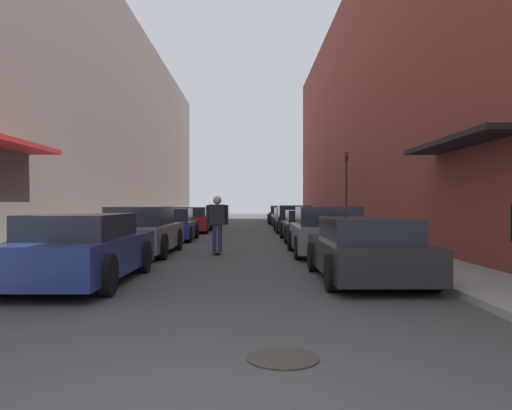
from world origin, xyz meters
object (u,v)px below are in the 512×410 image
skateboarder (217,218)px  traffic_light (346,184)px  parked_car_right_0 (366,250)px  manhole_cover (283,358)px  parked_car_right_3 (294,220)px  parked_car_right_5 (282,215)px  parked_car_right_4 (288,218)px  parked_car_left_5 (210,215)px  parked_car_left_0 (83,249)px  parked_car_left_4 (201,218)px  parked_car_right_2 (308,226)px  parked_car_left_1 (142,232)px  parked_car_left_2 (172,225)px  parked_car_left_3 (191,220)px  parked_car_right_1 (326,232)px

skateboarder → traffic_light: 10.14m
parked_car_right_0 → manhole_cover: parked_car_right_0 is taller
parked_car_right_0 → parked_car_right_3: (-0.01, 16.33, 0.07)m
parked_car_right_5 → skateboarder: 22.34m
parked_car_right_3 → parked_car_right_4: size_ratio=1.01×
parked_car_left_5 → skateboarder: skateboarder is taller
parked_car_left_0 → parked_car_left_5: (0.07, 28.07, -0.03)m
parked_car_left_4 → parked_car_right_2: parked_car_right_2 is taller
parked_car_right_4 → skateboarder: 17.09m
parked_car_left_0 → parked_car_left_4: 22.11m
parked_car_right_4 → skateboarder: skateboarder is taller
parked_car_left_0 → parked_car_left_1: (-0.02, 5.24, 0.04)m
parked_car_right_4 → traffic_light: (2.11, -8.31, 1.82)m
parked_car_left_1 → skateboarder: bearing=3.1°
parked_car_left_2 → manhole_cover: parked_car_left_2 is taller
parked_car_left_0 → traffic_light: 15.87m
parked_car_left_2 → traffic_light: (7.68, 2.83, 1.82)m
parked_car_left_5 → parked_car_right_2: size_ratio=0.95×
parked_car_left_4 → parked_car_right_2: 12.73m
parked_car_right_4 → parked_car_right_5: size_ratio=0.99×
parked_car_left_1 → parked_car_right_0: size_ratio=1.08×
parked_car_right_0 → parked_car_left_0: bearing=-177.2°
parked_car_left_3 → parked_car_right_4: 7.81m
parked_car_left_2 → traffic_light: bearing=20.2°
parked_car_left_5 → traffic_light: 16.25m
parked_car_left_2 → parked_car_right_3: (5.47, 5.62, 0.05)m
parked_car_left_3 → parked_car_right_1: (5.34, -11.45, 0.03)m
parked_car_right_2 → manhole_cover: bearing=-97.4°
parked_car_left_4 → parked_car_right_1: parked_car_right_1 is taller
parked_car_right_2 → parked_car_right_3: 5.98m
parked_car_left_5 → parked_car_right_0: (5.35, -27.81, -0.01)m
parked_car_left_0 → parked_car_left_4: bearing=90.0°
parked_car_left_3 → traffic_light: 8.27m
parked_car_right_2 → parked_car_left_2: bearing=176.3°
parked_car_left_0 → traffic_light: size_ratio=1.19×
parked_car_left_2 → parked_car_right_4: parked_car_left_2 is taller
parked_car_left_3 → parked_car_left_4: (-0.05, 5.56, -0.04)m
parked_car_left_2 → manhole_cover: size_ratio=5.66×
parked_car_left_1 → parked_car_left_2: 5.73m
parked_car_right_0 → parked_car_right_3: parked_car_right_3 is taller
parked_car_left_1 → traffic_light: bearing=48.2°
parked_car_left_3 → parked_car_right_2: (5.43, -5.93, -0.03)m
parked_car_right_4 → parked_car_left_3: bearing=-134.5°
parked_car_left_4 → parked_car_right_0: 22.51m
parked_car_right_3 → skateboarder: bearing=-106.1°
parked_car_right_3 → parked_car_right_5: bearing=89.8°
parked_car_left_4 → manhole_cover: (3.50, -26.73, -0.59)m
parked_car_left_5 → parked_car_right_1: (5.31, -22.97, 0.06)m
manhole_cover → parked_car_left_4: bearing=97.5°
parked_car_left_5 → parked_car_right_5: (5.38, -0.61, 0.04)m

